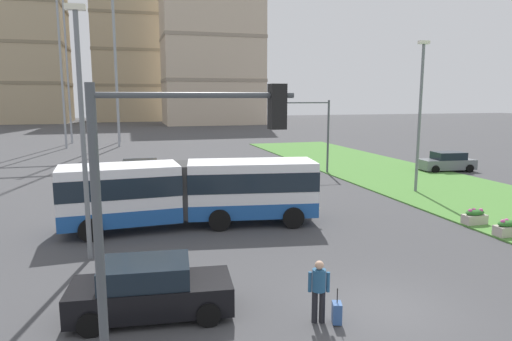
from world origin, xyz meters
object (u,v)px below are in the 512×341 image
(car_black_sedan, at_px, (150,290))
(traffic_light_near_left, at_px, (164,201))
(articulated_bus, at_px, (192,192))
(pedestrian_crossing, at_px, (319,287))
(streetlight_left, at_px, (82,124))
(apartment_tower_centre, at_px, (211,40))
(car_grey_wagon, at_px, (447,162))
(streetlight_median, at_px, (420,111))
(flower_planter_1, at_px, (507,228))
(apartment_tower_west, at_px, (18,27))
(apartment_tower_westcentre, at_px, (127,37))
(car_silver_hatch, at_px, (142,171))
(flower_planter_2, at_px, (475,217))
(rolling_suitcase, at_px, (337,312))
(traffic_light_far_right, at_px, (312,123))

(car_black_sedan, height_order, traffic_light_near_left, traffic_light_near_left)
(articulated_bus, distance_m, car_black_sedan, 8.91)
(pedestrian_crossing, xyz_separation_m, streetlight_left, (-6.28, 6.90, 4.04))
(apartment_tower_centre, bearing_deg, articulated_bus, -101.17)
(articulated_bus, height_order, apartment_tower_centre, apartment_tower_centre)
(car_grey_wagon, height_order, traffic_light_near_left, traffic_light_near_left)
(traffic_light_near_left, bearing_deg, streetlight_median, 44.49)
(traffic_light_near_left, bearing_deg, car_black_sedan, 91.64)
(pedestrian_crossing, bearing_deg, car_grey_wagon, 45.11)
(car_grey_wagon, height_order, flower_planter_1, car_grey_wagon)
(apartment_tower_west, bearing_deg, pedestrian_crossing, -75.59)
(apartment_tower_west, relative_size, apartment_tower_westcentre, 1.03)
(streetlight_median, height_order, apartment_tower_westcentre, apartment_tower_westcentre)
(traffic_light_near_left, distance_m, apartment_tower_centre, 96.39)
(flower_planter_1, distance_m, apartment_tower_westcentre, 110.60)
(car_grey_wagon, distance_m, apartment_tower_centre, 72.81)
(articulated_bus, relative_size, car_grey_wagon, 2.62)
(car_silver_hatch, distance_m, streetlight_median, 19.25)
(traffic_light_near_left, relative_size, apartment_tower_west, 0.14)
(streetlight_median, bearing_deg, flower_planter_2, -104.64)
(car_silver_hatch, relative_size, rolling_suitcase, 4.59)
(pedestrian_crossing, distance_m, apartment_tower_centre, 93.48)
(traffic_light_near_left, bearing_deg, traffic_light_far_right, 61.98)
(articulated_bus, distance_m, car_silver_hatch, 12.53)
(articulated_bus, distance_m, flower_planter_1, 14.03)
(car_silver_hatch, bearing_deg, flower_planter_1, -50.52)
(articulated_bus, relative_size, traffic_light_far_right, 2.08)
(pedestrian_crossing, height_order, streetlight_left, streetlight_left)
(traffic_light_near_left, height_order, apartment_tower_west, apartment_tower_west)
(apartment_tower_centre, bearing_deg, traffic_light_far_right, -94.06)
(rolling_suitcase, distance_m, apartment_tower_westcentre, 114.52)
(flower_planter_1, bearing_deg, streetlight_left, 172.59)
(car_black_sedan, relative_size, streetlight_median, 0.49)
(streetlight_median, relative_size, apartment_tower_westcentre, 0.22)
(flower_planter_1, height_order, streetlight_median, streetlight_median)
(pedestrian_crossing, xyz_separation_m, apartment_tower_centre, (13.98, 90.80, 17.30))
(apartment_tower_centre, bearing_deg, car_silver_hatch, -104.62)
(pedestrian_crossing, bearing_deg, articulated_bus, 100.73)
(articulated_bus, xyz_separation_m, streetlight_left, (-4.35, -3.29, 3.39))
(streetlight_median, relative_size, apartment_tower_centre, 0.26)
(pedestrian_crossing, relative_size, flower_planter_1, 1.58)
(flower_planter_1, height_order, apartment_tower_centre, apartment_tower_centre)
(flower_planter_1, bearing_deg, rolling_suitcase, -155.02)
(car_grey_wagon, distance_m, flower_planter_1, 18.36)
(car_grey_wagon, bearing_deg, car_silver_hatch, 174.97)
(articulated_bus, height_order, car_black_sedan, articulated_bus)
(rolling_suitcase, distance_m, flower_planter_2, 12.47)
(pedestrian_crossing, xyz_separation_m, rolling_suitcase, (0.45, -0.20, -0.69))
(car_black_sedan, xyz_separation_m, car_silver_hatch, (0.50, 20.89, 0.00))
(car_grey_wagon, distance_m, streetlight_median, 10.90)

